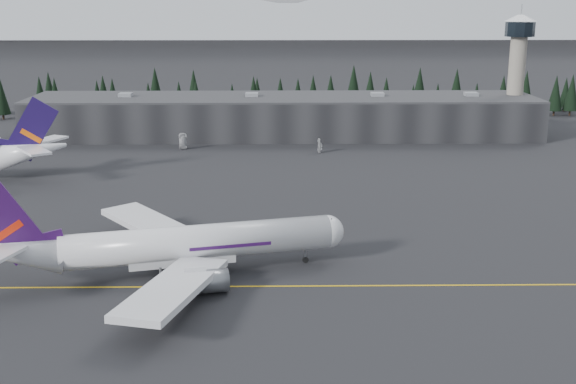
{
  "coord_description": "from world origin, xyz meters",
  "views": [
    {
      "loc": [
        -1.81,
        -104.33,
        42.12
      ],
      "look_at": [
        0.0,
        20.0,
        9.0
      ],
      "focal_mm": 45.0,
      "sensor_mm": 36.0,
      "label": 1
    }
  ],
  "objects_px": {
    "jet_main": "(166,246)",
    "gse_vehicle_b": "(320,150)",
    "terminal": "(283,116)",
    "control_tower": "(517,61)",
    "gse_vehicle_a": "(183,147)"
  },
  "relations": [
    {
      "from": "gse_vehicle_a",
      "to": "gse_vehicle_b",
      "type": "bearing_deg",
      "value": -10.71
    },
    {
      "from": "control_tower",
      "to": "gse_vehicle_b",
      "type": "bearing_deg",
      "value": -154.54
    },
    {
      "from": "terminal",
      "to": "jet_main",
      "type": "xyz_separation_m",
      "value": [
        -19.45,
        -122.16,
        -1.36
      ]
    },
    {
      "from": "terminal",
      "to": "gse_vehicle_b",
      "type": "relative_size",
      "value": 38.1
    },
    {
      "from": "terminal",
      "to": "control_tower",
      "type": "xyz_separation_m",
      "value": [
        75.0,
        3.0,
        17.11
      ]
    },
    {
      "from": "jet_main",
      "to": "gse_vehicle_b",
      "type": "relative_size",
      "value": 13.96
    },
    {
      "from": "gse_vehicle_a",
      "to": "gse_vehicle_b",
      "type": "xyz_separation_m",
      "value": [
        39.66,
        -5.64,
        0.04
      ]
    },
    {
      "from": "terminal",
      "to": "gse_vehicle_b",
      "type": "xyz_separation_m",
      "value": [
        10.24,
        -27.84,
        -5.58
      ]
    },
    {
      "from": "gse_vehicle_a",
      "to": "gse_vehicle_b",
      "type": "relative_size",
      "value": 1.16
    },
    {
      "from": "terminal",
      "to": "gse_vehicle_a",
      "type": "xyz_separation_m",
      "value": [
        -29.42,
        -22.2,
        -5.62
      ]
    },
    {
      "from": "jet_main",
      "to": "gse_vehicle_a",
      "type": "distance_m",
      "value": 100.55
    },
    {
      "from": "terminal",
      "to": "jet_main",
      "type": "relative_size",
      "value": 2.73
    },
    {
      "from": "gse_vehicle_b",
      "to": "terminal",
      "type": "bearing_deg",
      "value": -157.01
    },
    {
      "from": "control_tower",
      "to": "jet_main",
      "type": "xyz_separation_m",
      "value": [
        -94.45,
        -125.16,
        -18.46
      ]
    },
    {
      "from": "terminal",
      "to": "gse_vehicle_b",
      "type": "distance_m",
      "value": 30.18
    }
  ]
}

